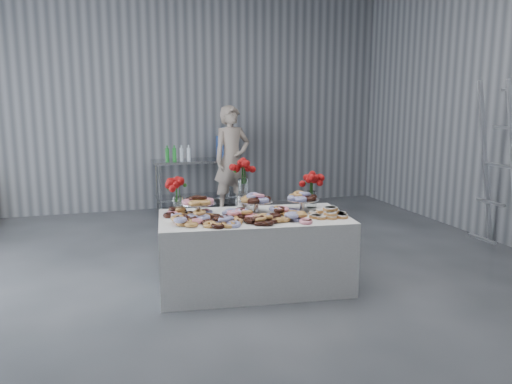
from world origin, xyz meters
TOP-DOWN VIEW (x-y plane):
  - ground at (0.00, 0.00)m, footprint 9.00×9.00m
  - room_walls at (-0.27, 0.07)m, footprint 8.04×9.04m
  - display_table at (0.34, 0.36)m, footprint 2.01×1.22m
  - prep_table at (0.45, 4.10)m, footprint 1.50×0.60m
  - donut_mounds at (0.34, 0.31)m, footprint 1.89×1.01m
  - cake_stand_left at (-0.19, 0.57)m, footprint 0.36×0.36m
  - cake_stand_mid at (0.41, 0.50)m, footprint 0.36×0.36m
  - cake_stand_right at (0.90, 0.44)m, footprint 0.36×0.36m
  - danish_pile at (1.06, 0.12)m, footprint 0.48×0.48m
  - bouquet_left at (-0.38, 0.70)m, footprint 0.26×0.26m
  - bouquet_right at (1.07, 0.57)m, footprint 0.26×0.26m
  - bouquet_center at (0.33, 0.71)m, footprint 0.26×0.26m
  - water_jug at (0.95, 4.10)m, footprint 0.28×0.28m
  - drink_bottles at (0.13, 4.00)m, footprint 0.54×0.08m
  - person at (1.01, 3.80)m, footprint 0.75×0.58m
  - stepladder at (3.75, 0.76)m, footprint 0.62×0.54m

SIDE VIEW (x-z plane):
  - ground at x=0.00m, z-range 0.00..0.00m
  - display_table at x=0.34m, z-range 0.00..0.75m
  - prep_table at x=0.45m, z-range 0.17..1.07m
  - donut_mounds at x=0.34m, z-range 0.75..0.84m
  - danish_pile at x=1.06m, z-range 0.75..0.86m
  - cake_stand_left at x=-0.19m, z-range 0.80..0.98m
  - cake_stand_mid at x=0.41m, z-range 0.80..0.98m
  - cake_stand_right at x=0.90m, z-range 0.80..0.98m
  - person at x=1.01m, z-range 0.00..1.83m
  - drink_bottles at x=0.13m, z-range 0.90..1.17m
  - bouquet_left at x=-0.38m, z-range 0.84..1.26m
  - bouquet_right at x=1.07m, z-range 0.84..1.26m
  - stepladder at x=3.75m, z-range 0.00..2.18m
  - bouquet_center at x=0.33m, z-range 0.84..1.41m
  - water_jug at x=0.95m, z-range 0.87..1.43m
  - room_walls at x=-0.27m, z-range 0.63..4.65m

